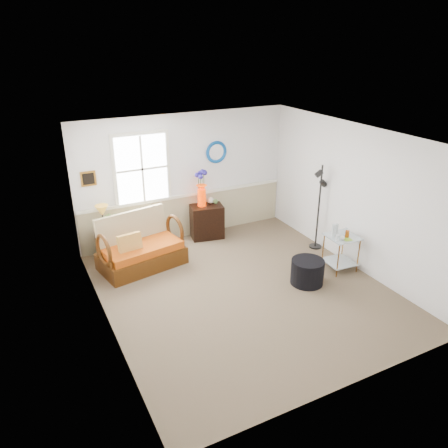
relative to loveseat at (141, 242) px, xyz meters
name	(u,v)px	position (x,y,z in m)	size (l,w,h in m)	color
floor	(244,290)	(1.28, -1.59, -0.49)	(4.50, 5.00, 0.01)	brown
ceiling	(247,138)	(1.28, -1.59, 2.11)	(4.50, 5.00, 0.01)	white
walls	(245,219)	(1.28, -1.59, 0.81)	(4.51, 5.01, 2.60)	white
wainscot	(187,216)	(1.28, 0.89, -0.04)	(4.46, 0.02, 0.90)	tan
chair_rail	(186,195)	(1.28, 0.88, 0.43)	(4.46, 0.04, 0.06)	white
window	(142,169)	(0.38, 0.88, 1.11)	(1.14, 0.06, 1.44)	white
picture	(88,179)	(-0.64, 0.89, 1.06)	(0.28, 0.03, 0.28)	gold
mirror	(216,152)	(1.98, 0.89, 1.26)	(0.47, 0.47, 0.07)	#145A9F
loveseat	(141,242)	(0.00, 0.00, 0.00)	(1.50, 0.85, 0.98)	#5E3009
throw_pillow	(130,246)	(-0.23, -0.14, 0.04)	(0.43, 0.11, 0.43)	#C96522
lamp_stand	(105,242)	(-0.51, 0.69, -0.18)	(0.34, 0.34, 0.61)	black
table_lamp	(103,217)	(-0.50, 0.68, 0.35)	(0.25, 0.25, 0.45)	#BA8327
potted_plant	(110,221)	(-0.38, 0.63, 0.25)	(0.30, 0.33, 0.26)	#4D6F35
cabinet	(207,222)	(1.62, 0.62, -0.13)	(0.67, 0.43, 0.71)	black
flower_vase	(202,188)	(1.53, 0.66, 0.60)	(0.22, 0.22, 0.76)	#EF3000
side_table	(340,253)	(3.20, -1.75, -0.16)	(0.53, 0.53, 0.67)	#B67933
tabletop_items	(342,231)	(3.15, -1.76, 0.29)	(0.37, 0.37, 0.22)	silver
floor_lamp	(319,208)	(3.38, -0.82, 0.37)	(0.25, 0.25, 1.72)	black
ottoman	(307,272)	(2.37, -1.88, -0.27)	(0.57, 0.57, 0.44)	black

